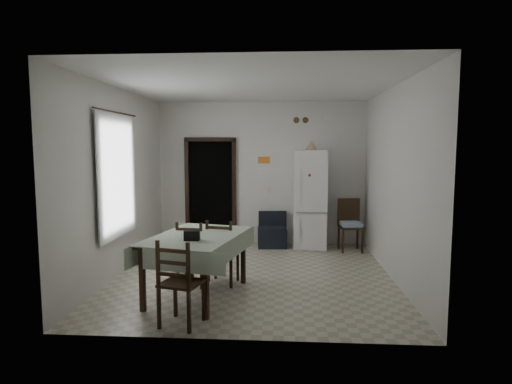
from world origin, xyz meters
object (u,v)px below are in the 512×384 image
Objects in this scene: fridge at (311,199)px; dining_chair_near_head at (181,282)px; corner_chair at (351,225)px; dining_chair_far_left at (193,253)px; navy_seat at (272,230)px; dining_table at (198,266)px; dining_chair_far_right at (223,251)px.

dining_chair_near_head is at bearing -107.32° from fridge.
corner_chair reaches higher than dining_chair_far_left.
fridge is 0.98m from navy_seat.
fridge is 1.94× the size of dining_chair_near_head.
dining_table reaches higher than navy_seat.
dining_chair_far_left is at bearing 21.96° from dining_chair_far_right.
dining_chair_near_head is at bearing 90.35° from dining_chair_far_right.
fridge is 2.04× the size of dining_chair_far_left.
dining_chair_near_head is (-2.41, -3.57, -0.00)m from corner_chair.
dining_chair_near_head is at bearing -128.94° from corner_chair.
fridge is 3.41m from dining_table.
dining_chair_far_right reaches higher than dining_chair_far_left.
navy_seat is at bearing 164.82° from corner_chair.
dining_chair_far_right is (-2.16, -2.08, -0.02)m from corner_chair.
corner_chair is 1.00× the size of dining_chair_near_head.
dining_chair_near_head is (0.01, -0.92, 0.08)m from dining_table.
dining_chair_far_left is at bearing -118.44° from navy_seat.
dining_chair_far_left reaches higher than dining_table.
corner_chair reaches higher than dining_table.
navy_seat is at bearing -107.25° from dining_chair_far_left.
corner_chair is 3.00m from dining_chair_far_right.
dining_chair_near_head is at bearing 103.06° from dining_chair_far_left.
dining_chair_far_right is 0.96× the size of dining_chair_near_head.
dining_chair_near_head is (0.16, -1.39, 0.02)m from dining_chair_far_left.
navy_seat is at bearing 85.31° from dining_table.
dining_chair_near_head is (-0.25, -1.48, 0.02)m from dining_chair_far_right.
dining_table is 1.66× the size of dining_chair_far_right.
fridge reaches higher than dining_table.
corner_chair is 3.58m from dining_table.
navy_seat is at bearing -173.86° from fridge.
dining_chair_far_right is (-1.41, -2.36, -0.48)m from fridge.
fridge is at bearing 72.82° from dining_table.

